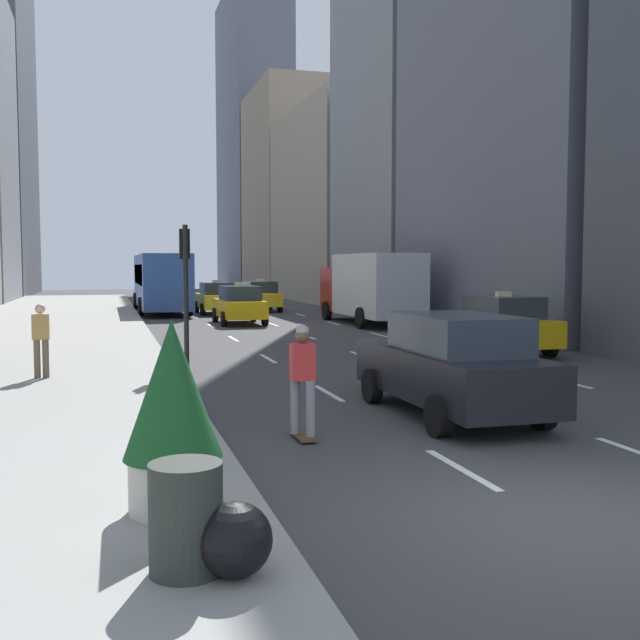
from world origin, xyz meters
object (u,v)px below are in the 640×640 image
city_bus (161,281)px  pedestrian_mid_block (41,337)px  taxi_fourth (239,305)px  skateboarder (303,376)px  taxi_lead (260,296)px  planter_with_shrub (173,413)px  sedan_black_near (452,364)px  trash_can (186,518)px  traffic_light_pole (185,275)px  box_truck (370,286)px  taxi_second (500,324)px  taxi_third (216,298)px

city_bus → pedestrian_mid_block: bearing=-99.7°
taxi_fourth → skateboarder: taxi_fourth is taller
taxi_lead → planter_with_shrub: planter_with_shrub is taller
taxi_fourth → sedan_black_near: taxi_fourth is taller
planter_with_shrub → sedan_black_near: bearing=39.6°
taxi_fourth → city_bus: bearing=106.1°
city_bus → trash_can: bearing=-93.7°
traffic_light_pole → trash_can: bearing=-95.8°
taxi_lead → traffic_light_pole: (-6.75, -24.62, 1.53)m
skateboarder → box_truck: bearing=67.7°
city_bus → trash_can: 37.26m
taxi_second → taxi_fourth: bearing=112.8°
box_truck → pedestrian_mid_block: 19.08m
taxi_third → pedestrian_mid_block: taxi_third is taller
taxi_fourth → planter_with_shrub: 26.38m
traffic_light_pole → taxi_lead: bearing=74.7°
taxi_lead → pedestrian_mid_block: size_ratio=2.67×
sedan_black_near → traffic_light_pole: (-3.95, 6.25, 1.50)m
sedan_black_near → pedestrian_mid_block: (-7.18, 5.65, 0.16)m
sedan_black_near → skateboarder: (-2.94, -0.97, 0.05)m
city_bus → traffic_light_pole: (-1.14, -25.07, 0.62)m
taxi_second → skateboarder: taxi_second is taller
taxi_lead → taxi_second: 22.78m
sedan_black_near → trash_can: bearing=-131.6°
taxi_fourth → skateboarder: 22.76m
taxi_fourth → taxi_second: bearing=-67.2°
planter_with_shrub → taxi_lead: bearing=77.2°
taxi_fourth → traffic_light_pole: size_ratio=1.22×
box_truck → traffic_light_pole: traffic_light_pole is taller
taxi_lead → taxi_third: same height
sedan_black_near → planter_with_shrub: planter_with_shrub is taller
taxi_lead → sedan_black_near: 30.99m
sedan_black_near → pedestrian_mid_block: size_ratio=2.93×
traffic_light_pole → taxi_second: bearing=11.9°
taxi_second → sedan_black_near: size_ratio=0.91×
sedan_black_near → traffic_light_pole: bearing=122.3°
pedestrian_mid_block → trash_can: bearing=-80.2°
taxi_fourth → traffic_light_pole: traffic_light_pole is taller
traffic_light_pole → taxi_fourth: bearing=75.6°
taxi_second → box_truck: 11.58m
box_truck → pedestrian_mid_block: (-12.78, -14.16, -0.64)m
taxi_lead → city_bus: bearing=175.4°
city_bus → box_truck: size_ratio=1.38×
taxi_lead → traffic_light_pole: traffic_light_pole is taller
planter_with_shrub → city_bus: bearing=86.2°
box_truck → planter_with_shrub: size_ratio=4.31×
sedan_black_near → skateboarder: 3.10m
taxi_third → traffic_light_pole: (-3.95, -22.77, 1.53)m
city_bus → taxi_lead: bearing=-4.6°
taxi_fourth → planter_with_shrub: bearing=-101.3°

